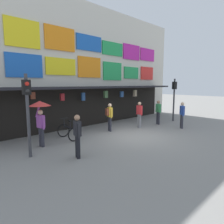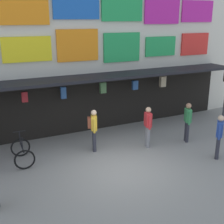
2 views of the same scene
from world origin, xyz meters
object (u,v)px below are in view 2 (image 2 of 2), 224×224
at_px(pedestrian_in_blue, 188,120).
at_px(pedestrian_in_black, 219,134).
at_px(pedestrian_in_yellow, 93,127).
at_px(pedestrian_in_green, 148,125).
at_px(bicycle_parked, 22,152).

bearing_deg(pedestrian_in_blue, pedestrian_in_black, -90.01).
height_order(pedestrian_in_yellow, pedestrian_in_black, same).
relative_size(pedestrian_in_green, pedestrian_in_yellow, 1.00).
height_order(pedestrian_in_green, pedestrian_in_yellow, same).
distance_m(bicycle_parked, pedestrian_in_green, 4.88).
height_order(bicycle_parked, pedestrian_in_blue, pedestrian_in_blue).
relative_size(pedestrian_in_blue, pedestrian_in_black, 1.00).
bearing_deg(bicycle_parked, pedestrian_in_yellow, -3.99).
bearing_deg(bicycle_parked, pedestrian_in_black, -23.13).
bearing_deg(pedestrian_in_black, pedestrian_in_yellow, 145.97).
bearing_deg(pedestrian_in_black, pedestrian_in_green, 131.44).
xyz_separation_m(pedestrian_in_green, pedestrian_in_blue, (1.78, -0.26, 0.00)).
relative_size(bicycle_parked, pedestrian_in_blue, 0.71).
distance_m(pedestrian_in_green, pedestrian_in_yellow, 2.18).
relative_size(bicycle_parked, pedestrian_in_black, 0.71).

